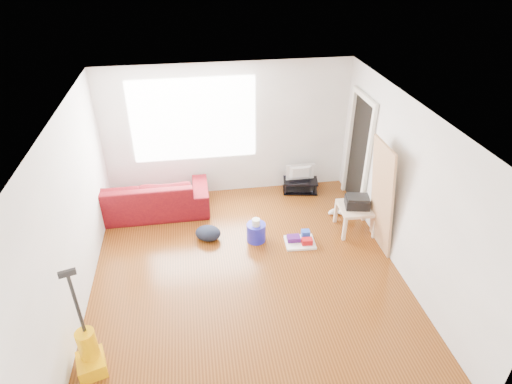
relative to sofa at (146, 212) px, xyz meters
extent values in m
cube|color=#532B0D|center=(1.60, -1.95, 0.00)|extent=(4.50, 5.00, 0.01)
cube|color=white|center=(1.60, -1.95, 2.50)|extent=(4.50, 5.00, 0.01)
cube|color=silver|center=(1.60, 0.55, 1.25)|extent=(4.50, 0.01, 2.50)
cube|color=silver|center=(1.60, -4.45, 1.25)|extent=(4.50, 0.01, 2.50)
cube|color=silver|center=(-0.65, -1.95, 1.25)|extent=(0.01, 5.00, 2.50)
cube|color=silver|center=(3.85, -1.95, 1.25)|extent=(0.01, 5.00, 2.50)
cube|color=white|center=(1.00, 0.53, 1.50)|extent=(2.20, 0.01, 1.50)
cube|color=white|center=(3.81, -0.70, 1.00)|extent=(0.06, 0.08, 2.00)
cube|color=white|center=(3.81, 0.20, 1.00)|extent=(0.06, 0.08, 2.00)
cube|color=white|center=(3.81, -0.25, 2.04)|extent=(0.06, 0.98, 0.08)
cube|color=black|center=(3.84, -0.25, 1.00)|extent=(0.01, 0.86, 1.98)
imported|color=#43040F|center=(0.00, 0.00, 0.00)|extent=(2.30, 0.90, 0.67)
cube|color=black|center=(2.95, 0.27, 0.03)|extent=(0.71, 0.49, 0.02)
cube|color=black|center=(2.95, 0.27, 0.23)|extent=(0.71, 0.49, 0.02)
cylinder|color=black|center=(2.62, 0.17, 0.12)|extent=(0.02, 0.02, 0.25)
cylinder|color=black|center=(2.68, 0.48, 0.12)|extent=(0.02, 0.02, 0.25)
cylinder|color=black|center=(3.21, 0.06, 0.12)|extent=(0.02, 0.02, 0.25)
cylinder|color=black|center=(3.27, 0.37, 0.12)|extent=(0.02, 0.02, 0.25)
imported|color=black|center=(2.95, 0.27, 0.40)|extent=(0.55, 0.07, 0.32)
cube|color=beige|center=(3.55, -1.10, 0.44)|extent=(0.59, 0.59, 0.05)
cube|color=beige|center=(3.28, -1.35, 0.21)|extent=(0.05, 0.05, 0.41)
cube|color=beige|center=(3.30, -0.83, 0.21)|extent=(0.05, 0.05, 0.41)
cube|color=beige|center=(3.79, -1.37, 0.21)|extent=(0.05, 0.05, 0.41)
cube|color=beige|center=(3.81, -0.85, 0.21)|extent=(0.05, 0.05, 0.41)
cube|color=black|center=(3.55, -1.10, 0.54)|extent=(0.44, 0.37, 0.17)
cube|color=black|center=(3.55, -1.10, 0.65)|extent=(0.39, 0.32, 0.04)
cylinder|color=#1E1FB7|center=(1.85, -1.13, 0.00)|extent=(0.37, 0.37, 0.31)
cylinder|color=silver|center=(1.85, -1.15, 0.22)|extent=(0.13, 0.13, 0.12)
cube|color=white|center=(2.54, -1.33, 0.02)|extent=(0.50, 0.41, 0.04)
cube|color=#A80E14|center=(2.64, -1.41, 0.09)|extent=(0.18, 0.13, 0.10)
cube|color=#3D0F5A|center=(2.45, -1.28, 0.08)|extent=(0.22, 0.17, 0.08)
cube|color=blue|center=(2.66, -1.24, 0.11)|extent=(0.14, 0.12, 0.13)
ellipsoid|color=black|center=(1.07, -0.98, 0.00)|extent=(0.51, 0.46, 0.23)
ellipsoid|color=white|center=(3.35, -0.59, 0.05)|extent=(0.27, 0.20, 0.10)
ellipsoid|color=white|center=(3.54, -0.65, 0.05)|extent=(0.26, 0.15, 0.10)
cube|color=#EBA200|center=(-0.40, -3.26, 0.10)|extent=(0.39, 0.41, 0.19)
cylinder|color=#EBA200|center=(-0.40, -3.20, 0.38)|extent=(0.22, 0.22, 0.38)
cylinder|color=black|center=(-0.40, -3.17, 0.98)|extent=(0.04, 0.04, 0.81)
cube|color=black|center=(-0.40, -3.17, 1.42)|extent=(0.18, 0.09, 0.06)
cube|color=tan|center=(3.73, -1.55, 0.00)|extent=(0.23, 0.72, 1.80)
camera|label=1|loc=(0.97, -6.68, 4.36)|focal=30.00mm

